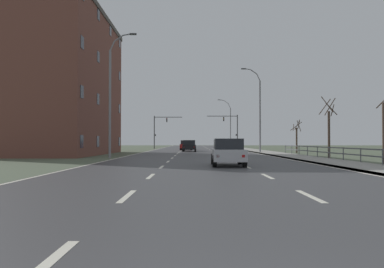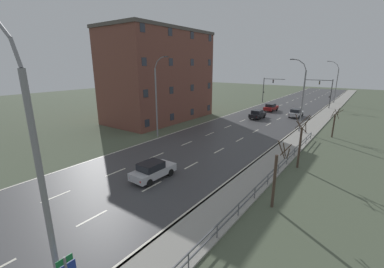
# 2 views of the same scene
# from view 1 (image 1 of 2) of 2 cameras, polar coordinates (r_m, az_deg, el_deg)

# --- Properties ---
(ground_plane) EXTENTS (160.00, 160.00, 0.12)m
(ground_plane) POSITION_cam_1_polar(r_m,az_deg,el_deg) (50.18, 0.95, -2.81)
(ground_plane) COLOR #4C5642
(road_asphalt_strip) EXTENTS (14.00, 120.00, 0.03)m
(road_asphalt_strip) POSITION_cam_1_polar(r_m,az_deg,el_deg) (62.17, 0.80, -2.41)
(road_asphalt_strip) COLOR #3D3D3F
(road_asphalt_strip) RESTS_ON ground
(sidewalk_right) EXTENTS (3.00, 120.00, 0.12)m
(sidewalk_right) POSITION_cam_1_polar(r_m,az_deg,el_deg) (62.83, 8.51, -2.34)
(sidewalk_right) COLOR gray
(sidewalk_right) RESTS_ON ground
(guardrail) EXTENTS (0.07, 32.26, 1.00)m
(guardrail) POSITION_cam_1_polar(r_m,az_deg,el_deg) (28.06, 22.23, -2.49)
(guardrail) COLOR #515459
(guardrail) RESTS_ON ground
(street_lamp_midground) EXTENTS (2.39, 0.24, 10.36)m
(street_lamp_midground) POSITION_cam_1_polar(r_m,az_deg,el_deg) (46.24, 10.32, 3.44)
(street_lamp_midground) COLOR slate
(street_lamp_midground) RESTS_ON ground
(street_lamp_distant) EXTENTS (2.88, 0.24, 10.44)m
(street_lamp_distant) POSITION_cam_1_polar(r_m,az_deg,el_deg) (80.77, 5.91, 1.48)
(street_lamp_distant) COLOR slate
(street_lamp_distant) RESTS_ON ground
(street_lamp_left_bank) EXTENTS (2.32, 0.24, 10.59)m
(street_lamp_left_bank) POSITION_cam_1_polar(r_m,az_deg,el_deg) (32.35, -11.99, 5.62)
(street_lamp_left_bank) COLOR slate
(street_lamp_left_bank) RESTS_ON ground
(traffic_signal_right) EXTENTS (5.83, 0.36, 6.43)m
(traffic_signal_right) POSITION_cam_1_polar(r_m,az_deg,el_deg) (70.99, 6.24, 1.19)
(traffic_signal_right) COLOR #38383A
(traffic_signal_right) RESTS_ON ground
(traffic_signal_left) EXTENTS (5.42, 0.36, 6.29)m
(traffic_signal_left) POSITION_cam_1_polar(r_m,az_deg,el_deg) (71.76, -4.82, 1.07)
(traffic_signal_left) COLOR #38383A
(traffic_signal_left) RESTS_ON ground
(car_near_right) EXTENTS (1.91, 4.14, 1.57)m
(car_near_right) POSITION_cam_1_polar(r_m,az_deg,el_deg) (21.54, 5.67, -2.75)
(car_near_right) COLOR #B7B7BC
(car_near_right) RESTS_ON ground
(car_distant) EXTENTS (2.00, 4.18, 1.57)m
(car_distant) POSITION_cam_1_polar(r_m,az_deg,el_deg) (59.70, -0.72, -1.71)
(car_distant) COLOR maroon
(car_distant) RESTS_ON ground
(car_far_right) EXTENTS (1.89, 4.13, 1.57)m
(car_far_right) POSITION_cam_1_polar(r_m,az_deg,el_deg) (50.85, -0.23, -1.81)
(car_far_right) COLOR black
(car_far_right) RESTS_ON ground
(car_mid_centre) EXTENTS (1.90, 4.13, 1.57)m
(car_mid_centre) POSITION_cam_1_polar(r_m,az_deg,el_deg) (56.50, 5.28, -1.73)
(car_mid_centre) COLOR #B7B7BC
(car_mid_centre) RESTS_ON ground
(brick_building) EXTENTS (10.39, 19.33, 15.29)m
(brick_building) POSITION_cam_1_polar(r_m,az_deg,el_deg) (43.24, -19.67, 7.24)
(brick_building) COLOR brown
(brick_building) RESTS_ON ground
(bare_tree_mid) EXTENTS (1.36, 1.46, 5.20)m
(bare_tree_mid) POSITION_cam_1_polar(r_m,az_deg,el_deg) (33.48, 20.31, 0.67)
(bare_tree_mid) COLOR #423328
(bare_tree_mid) RESTS_ON ground
(bare_tree_far) EXTENTS (1.38, 1.41, 4.06)m
(bare_tree_far) POSITION_cam_1_polar(r_m,az_deg,el_deg) (46.85, 15.84, -0.49)
(bare_tree_far) COLOR #423328
(bare_tree_far) RESTS_ON ground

